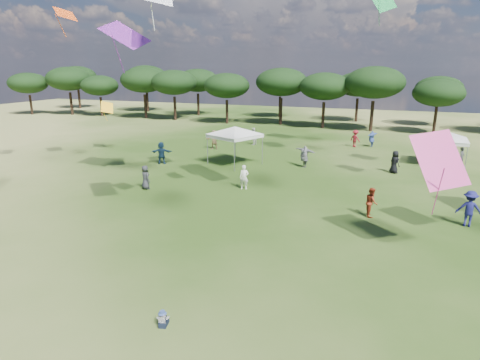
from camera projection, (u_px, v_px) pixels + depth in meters
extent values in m
cylinder|color=black|center=(31.00, 105.00, 64.50)|extent=(0.35, 0.35, 3.09)
ellipsoid|color=black|center=(28.00, 83.00, 63.57)|extent=(6.01, 6.01, 3.24)
cylinder|color=black|center=(71.00, 104.00, 64.21)|extent=(0.40, 0.40, 3.51)
ellipsoid|color=black|center=(68.00, 79.00, 63.15)|extent=(6.82, 6.82, 3.68)
cylinder|color=black|center=(101.00, 107.00, 62.33)|extent=(0.33, 0.33, 2.92)
ellipsoid|color=black|center=(99.00, 86.00, 61.45)|extent=(5.67, 5.67, 3.06)
cylinder|color=black|center=(145.00, 106.00, 59.77)|extent=(0.40, 0.40, 3.49)
ellipsoid|color=black|center=(144.00, 80.00, 58.72)|extent=(6.79, 6.79, 3.66)
cylinder|color=black|center=(175.00, 108.00, 57.81)|extent=(0.38, 0.38, 3.32)
ellipsoid|color=black|center=(174.00, 82.00, 56.81)|extent=(6.44, 6.44, 3.47)
cylinder|color=black|center=(227.00, 112.00, 54.37)|extent=(0.36, 0.36, 3.14)
ellipsoid|color=black|center=(227.00, 86.00, 53.42)|extent=(6.11, 6.11, 3.29)
cylinder|color=black|center=(281.00, 111.00, 53.29)|extent=(0.40, 0.40, 3.46)
ellipsoid|color=black|center=(282.00, 82.00, 52.25)|extent=(6.73, 6.73, 3.63)
cylinder|color=black|center=(323.00, 115.00, 50.31)|extent=(0.37, 0.37, 3.21)
ellipsoid|color=black|center=(325.00, 86.00, 49.34)|extent=(6.24, 6.24, 3.36)
cylinder|color=black|center=(372.00, 116.00, 47.89)|extent=(0.41, 0.41, 3.56)
ellipsoid|color=black|center=(375.00, 82.00, 46.82)|extent=(6.91, 6.91, 3.73)
cylinder|color=black|center=(435.00, 121.00, 45.95)|extent=(0.33, 0.33, 2.88)
ellipsoid|color=black|center=(439.00, 93.00, 45.08)|extent=(5.60, 5.60, 3.02)
cylinder|color=black|center=(79.00, 98.00, 74.10)|extent=(0.41, 0.41, 3.56)
ellipsoid|color=black|center=(77.00, 77.00, 73.03)|extent=(6.92, 6.92, 3.73)
cylinder|color=black|center=(147.00, 101.00, 68.89)|extent=(0.41, 0.41, 3.62)
ellipsoid|color=black|center=(146.00, 77.00, 67.80)|extent=(7.03, 7.03, 3.79)
cylinder|color=black|center=(198.00, 104.00, 63.54)|extent=(0.39, 0.39, 3.37)
ellipsoid|color=black|center=(198.00, 80.00, 62.52)|extent=(6.54, 6.54, 3.53)
cylinder|color=black|center=(280.00, 107.00, 60.82)|extent=(0.36, 0.36, 3.11)
ellipsoid|color=black|center=(280.00, 84.00, 59.88)|extent=(6.05, 6.05, 3.26)
cylinder|color=black|center=(357.00, 110.00, 56.28)|extent=(0.37, 0.37, 3.20)
ellipsoid|color=black|center=(359.00, 84.00, 55.32)|extent=(6.21, 6.21, 3.35)
cylinder|color=black|center=(436.00, 115.00, 51.88)|extent=(0.34, 0.34, 2.99)
ellipsoid|color=black|center=(439.00, 89.00, 50.98)|extent=(5.81, 5.81, 3.13)
cylinder|color=gray|center=(208.00, 150.00, 31.71)|extent=(0.06, 0.06, 2.33)
cylinder|color=gray|center=(234.00, 156.00, 29.61)|extent=(0.06, 0.06, 2.33)
cylinder|color=gray|center=(235.00, 144.00, 33.79)|extent=(0.06, 0.06, 2.33)
cylinder|color=gray|center=(262.00, 150.00, 31.69)|extent=(0.06, 0.06, 2.33)
cube|color=silver|center=(235.00, 136.00, 31.39)|extent=(4.29, 4.29, 0.25)
pyramid|color=silver|center=(235.00, 126.00, 31.19)|extent=(5.97, 5.97, 0.60)
cylinder|color=gray|center=(423.00, 154.00, 30.79)|extent=(0.06, 0.06, 2.00)
cylinder|color=gray|center=(466.00, 158.00, 29.65)|extent=(0.06, 0.06, 2.00)
cylinder|color=gray|center=(424.00, 148.00, 33.34)|extent=(0.06, 0.06, 2.00)
cylinder|color=gray|center=(463.00, 151.00, 32.20)|extent=(0.06, 0.06, 2.00)
cube|color=silver|center=(445.00, 140.00, 31.24)|extent=(3.26, 3.26, 0.25)
pyramid|color=silver|center=(447.00, 131.00, 31.04)|extent=(6.24, 6.24, 0.60)
cube|color=black|center=(163.00, 324.00, 12.00)|extent=(0.27, 0.27, 0.17)
cube|color=black|center=(162.00, 322.00, 12.17)|extent=(0.13, 0.22, 0.09)
cube|color=black|center=(167.00, 322.00, 12.15)|extent=(0.13, 0.22, 0.09)
cube|color=white|center=(163.00, 319.00, 11.95)|extent=(0.24, 0.20, 0.22)
cylinder|color=white|center=(159.00, 317.00, 12.02)|extent=(0.12, 0.23, 0.14)
cylinder|color=white|center=(168.00, 318.00, 11.99)|extent=(0.12, 0.23, 0.14)
sphere|color=#E0B293|center=(162.00, 314.00, 11.90)|extent=(0.15, 0.15, 0.15)
cone|color=#4864A8|center=(162.00, 313.00, 11.89)|extent=(0.26, 0.26, 0.03)
cylinder|color=#4864A8|center=(162.00, 312.00, 11.88)|extent=(0.17, 0.17, 0.07)
imported|color=black|center=(395.00, 162.00, 29.08)|extent=(0.93, 0.95, 1.66)
imported|color=#515056|center=(304.00, 157.00, 30.76)|extent=(2.02, 1.62, 1.68)
imported|color=navy|center=(372.00, 139.00, 38.66)|extent=(1.23, 1.95, 1.55)
imported|color=#9A7D54|center=(214.00, 140.00, 37.64)|extent=(1.68, 0.71, 1.76)
imported|color=maroon|center=(355.00, 138.00, 38.54)|extent=(1.23, 1.12, 1.65)
imported|color=navy|center=(161.00, 153.00, 31.88)|extent=(1.72, 1.11, 1.77)
imported|color=navy|center=(469.00, 209.00, 19.35)|extent=(1.21, 0.76, 1.80)
imported|color=#292A2D|center=(145.00, 177.00, 25.31)|extent=(0.89, 0.79, 1.53)
imported|color=maroon|center=(371.00, 202.00, 20.67)|extent=(0.72, 0.85, 1.54)
imported|color=white|center=(244.00, 177.00, 25.32)|extent=(0.63, 0.49, 1.54)
imported|color=#2F3034|center=(462.00, 157.00, 31.03)|extent=(0.60, 0.66, 1.52)
imported|color=silver|center=(253.00, 136.00, 39.68)|extent=(0.81, 0.94, 1.67)
plane|color=yellow|center=(107.00, 107.00, 35.67)|extent=(1.54, 1.80, 1.14)
plane|color=#FF5615|center=(65.00, 14.00, 27.03)|extent=(2.08, 2.36, 1.13)
plane|color=#BC2F78|center=(440.00, 160.00, 15.67)|extent=(2.92, 2.36, 2.20)
plane|color=#73238D|center=(125.00, 35.00, 23.72)|extent=(2.31, 2.71, 2.00)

